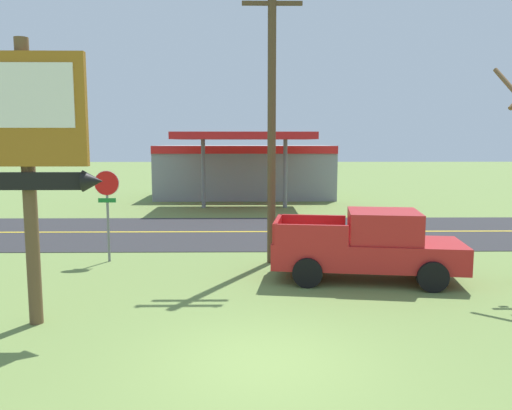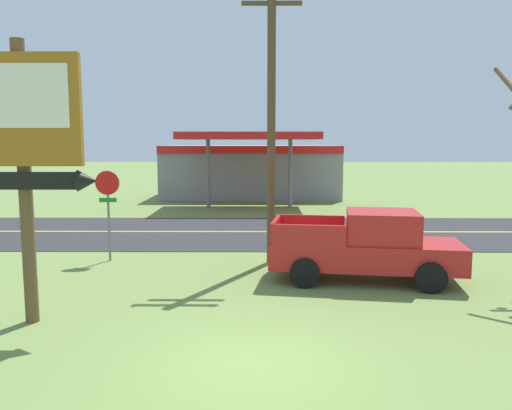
{
  "view_description": "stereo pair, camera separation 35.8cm",
  "coord_description": "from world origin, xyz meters",
  "px_view_note": "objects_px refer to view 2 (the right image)",
  "views": [
    {
      "loc": [
        -0.23,
        -8.51,
        3.86
      ],
      "look_at": [
        0.0,
        8.0,
        1.8
      ],
      "focal_mm": 35.66,
      "sensor_mm": 36.0,
      "label": 1
    },
    {
      "loc": [
        0.13,
        -8.51,
        3.86
      ],
      "look_at": [
        0.0,
        8.0,
        1.8
      ],
      "focal_mm": 35.66,
      "sensor_mm": 36.0,
      "label": 2
    }
  ],
  "objects_px": {
    "stop_sign": "(108,199)",
    "pickup_red_parked_on_lawn": "(367,246)",
    "utility_pole": "(271,105)",
    "gas_station": "(251,169)",
    "motel_sign": "(23,138)"
  },
  "relations": [
    {
      "from": "stop_sign",
      "to": "pickup_red_parked_on_lawn",
      "type": "bearing_deg",
      "value": -16.16
    },
    {
      "from": "stop_sign",
      "to": "pickup_red_parked_on_lawn",
      "type": "height_order",
      "value": "stop_sign"
    },
    {
      "from": "pickup_red_parked_on_lawn",
      "to": "stop_sign",
      "type": "bearing_deg",
      "value": 163.84
    },
    {
      "from": "stop_sign",
      "to": "pickup_red_parked_on_lawn",
      "type": "xyz_separation_m",
      "value": [
        7.89,
        -2.29,
        -1.06
      ]
    },
    {
      "from": "utility_pole",
      "to": "gas_station",
      "type": "xyz_separation_m",
      "value": [
        -0.98,
        19.39,
        -3.04
      ]
    },
    {
      "from": "utility_pole",
      "to": "motel_sign",
      "type": "bearing_deg",
      "value": -132.94
    },
    {
      "from": "stop_sign",
      "to": "pickup_red_parked_on_lawn",
      "type": "relative_size",
      "value": 0.54
    },
    {
      "from": "stop_sign",
      "to": "utility_pole",
      "type": "relative_size",
      "value": 0.32
    },
    {
      "from": "motel_sign",
      "to": "utility_pole",
      "type": "relative_size",
      "value": 0.64
    },
    {
      "from": "utility_pole",
      "to": "gas_station",
      "type": "height_order",
      "value": "utility_pole"
    },
    {
      "from": "gas_station",
      "to": "pickup_red_parked_on_lawn",
      "type": "relative_size",
      "value": 2.21
    },
    {
      "from": "gas_station",
      "to": "pickup_red_parked_on_lawn",
      "type": "bearing_deg",
      "value": -80.43
    },
    {
      "from": "gas_station",
      "to": "motel_sign",
      "type": "bearing_deg",
      "value": -99.59
    },
    {
      "from": "motel_sign",
      "to": "gas_station",
      "type": "distance_m",
      "value": 25.41
    },
    {
      "from": "stop_sign",
      "to": "gas_station",
      "type": "relative_size",
      "value": 0.25
    }
  ]
}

